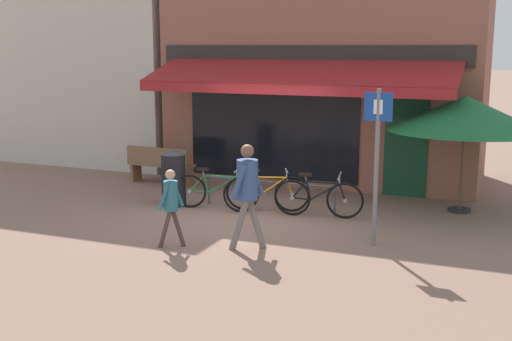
{
  "coord_description": "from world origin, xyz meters",
  "views": [
    {
      "loc": [
        4.59,
        -10.52,
        3.15
      ],
      "look_at": [
        0.5,
        -0.54,
        1.05
      ],
      "focal_mm": 45.0,
      "sensor_mm": 36.0,
      "label": 1
    }
  ],
  "objects_px": {
    "litter_bin": "(174,177)",
    "parking_sign": "(377,151)",
    "pedestrian_adult": "(247,185)",
    "park_bench": "(160,164)",
    "pedestrian_child": "(171,199)",
    "bicycle_orange": "(266,193)",
    "bicycle_black": "(318,198)",
    "bicycle_green": "(216,191)",
    "cafe_parasol": "(465,114)"
  },
  "relations": [
    {
      "from": "litter_bin",
      "to": "parking_sign",
      "type": "height_order",
      "value": "parking_sign"
    },
    {
      "from": "pedestrian_adult",
      "to": "park_bench",
      "type": "height_order",
      "value": "pedestrian_adult"
    },
    {
      "from": "pedestrian_adult",
      "to": "pedestrian_child",
      "type": "xyz_separation_m",
      "value": [
        -1.15,
        -0.37,
        -0.25
      ]
    },
    {
      "from": "bicycle_orange",
      "to": "parking_sign",
      "type": "relative_size",
      "value": 0.62
    },
    {
      "from": "bicycle_black",
      "to": "parking_sign",
      "type": "height_order",
      "value": "parking_sign"
    },
    {
      "from": "bicycle_green",
      "to": "bicycle_black",
      "type": "height_order",
      "value": "bicycle_black"
    },
    {
      "from": "bicycle_black",
      "to": "pedestrian_adult",
      "type": "height_order",
      "value": "pedestrian_adult"
    },
    {
      "from": "bicycle_green",
      "to": "pedestrian_adult",
      "type": "height_order",
      "value": "pedestrian_adult"
    },
    {
      "from": "bicycle_green",
      "to": "pedestrian_child",
      "type": "xyz_separation_m",
      "value": [
        0.41,
        -2.47,
        0.42
      ]
    },
    {
      "from": "pedestrian_child",
      "to": "cafe_parasol",
      "type": "bearing_deg",
      "value": -145.92
    },
    {
      "from": "bicycle_green",
      "to": "parking_sign",
      "type": "bearing_deg",
      "value": -32.55
    },
    {
      "from": "bicycle_green",
      "to": "litter_bin",
      "type": "relative_size",
      "value": 1.49
    },
    {
      "from": "bicycle_orange",
      "to": "bicycle_green",
      "type": "bearing_deg",
      "value": 164.03
    },
    {
      "from": "bicycle_green",
      "to": "parking_sign",
      "type": "xyz_separation_m",
      "value": [
        3.37,
        -1.17,
        1.17
      ]
    },
    {
      "from": "bicycle_black",
      "to": "litter_bin",
      "type": "relative_size",
      "value": 1.48
    },
    {
      "from": "bicycle_green",
      "to": "litter_bin",
      "type": "distance_m",
      "value": 0.92
    },
    {
      "from": "bicycle_green",
      "to": "bicycle_orange",
      "type": "distance_m",
      "value": 1.02
    },
    {
      "from": "bicycle_green",
      "to": "pedestrian_adult",
      "type": "relative_size",
      "value": 1.0
    },
    {
      "from": "bicycle_green",
      "to": "parking_sign",
      "type": "distance_m",
      "value": 3.76
    },
    {
      "from": "parking_sign",
      "to": "park_bench",
      "type": "distance_m",
      "value": 6.3
    },
    {
      "from": "pedestrian_child",
      "to": "pedestrian_adult",
      "type": "bearing_deg",
      "value": -173.11
    },
    {
      "from": "pedestrian_adult",
      "to": "parking_sign",
      "type": "distance_m",
      "value": 2.1
    },
    {
      "from": "bicycle_green",
      "to": "bicycle_orange",
      "type": "bearing_deg",
      "value": -5.22
    },
    {
      "from": "bicycle_orange",
      "to": "pedestrian_adult",
      "type": "distance_m",
      "value": 2.4
    },
    {
      "from": "pedestrian_child",
      "to": "litter_bin",
      "type": "bearing_deg",
      "value": -72.3
    },
    {
      "from": "bicycle_green",
      "to": "parking_sign",
      "type": "relative_size",
      "value": 0.67
    },
    {
      "from": "cafe_parasol",
      "to": "park_bench",
      "type": "height_order",
      "value": "cafe_parasol"
    },
    {
      "from": "cafe_parasol",
      "to": "pedestrian_adult",
      "type": "bearing_deg",
      "value": -128.17
    },
    {
      "from": "pedestrian_adult",
      "to": "pedestrian_child",
      "type": "bearing_deg",
      "value": 6.72
    },
    {
      "from": "pedestrian_adult",
      "to": "litter_bin",
      "type": "bearing_deg",
      "value": -50.54
    },
    {
      "from": "park_bench",
      "to": "cafe_parasol",
      "type": "bearing_deg",
      "value": 2.36
    },
    {
      "from": "parking_sign",
      "to": "park_bench",
      "type": "bearing_deg",
      "value": 153.7
    },
    {
      "from": "bicycle_orange",
      "to": "parking_sign",
      "type": "distance_m",
      "value": 2.94
    },
    {
      "from": "park_bench",
      "to": "parking_sign",
      "type": "bearing_deg",
      "value": -23.9
    },
    {
      "from": "pedestrian_child",
      "to": "park_bench",
      "type": "distance_m",
      "value": 4.83
    },
    {
      "from": "parking_sign",
      "to": "park_bench",
      "type": "height_order",
      "value": "parking_sign"
    },
    {
      "from": "bicycle_green",
      "to": "bicycle_black",
      "type": "relative_size",
      "value": 1.01
    },
    {
      "from": "pedestrian_child",
      "to": "parking_sign",
      "type": "height_order",
      "value": "parking_sign"
    },
    {
      "from": "bicycle_green",
      "to": "park_bench",
      "type": "xyz_separation_m",
      "value": [
        -2.2,
        1.59,
        0.1
      ]
    },
    {
      "from": "parking_sign",
      "to": "bicycle_orange",
      "type": "bearing_deg",
      "value": 150.98
    },
    {
      "from": "litter_bin",
      "to": "bicycle_black",
      "type": "bearing_deg",
      "value": 4.05
    },
    {
      "from": "litter_bin",
      "to": "cafe_parasol",
      "type": "distance_m",
      "value": 5.76
    },
    {
      "from": "bicycle_black",
      "to": "litter_bin",
      "type": "xyz_separation_m",
      "value": [
        -2.94,
        -0.21,
        0.19
      ]
    },
    {
      "from": "litter_bin",
      "to": "cafe_parasol",
      "type": "height_order",
      "value": "cafe_parasol"
    },
    {
      "from": "bicycle_orange",
      "to": "pedestrian_adult",
      "type": "relative_size",
      "value": 0.93
    },
    {
      "from": "bicycle_black",
      "to": "park_bench",
      "type": "height_order",
      "value": "park_bench"
    },
    {
      "from": "pedestrian_child",
      "to": "parking_sign",
      "type": "xyz_separation_m",
      "value": [
        2.96,
        1.3,
        0.75
      ]
    },
    {
      "from": "bicycle_black",
      "to": "parking_sign",
      "type": "xyz_separation_m",
      "value": [
        1.33,
        -1.3,
        1.16
      ]
    },
    {
      "from": "bicycle_black",
      "to": "pedestrian_adult",
      "type": "relative_size",
      "value": 1.0
    },
    {
      "from": "parking_sign",
      "to": "cafe_parasol",
      "type": "bearing_deg",
      "value": 68.45
    }
  ]
}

